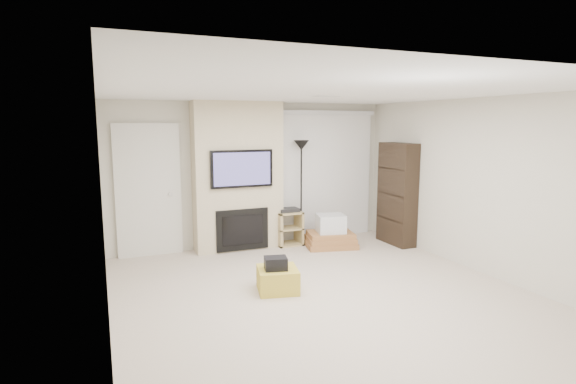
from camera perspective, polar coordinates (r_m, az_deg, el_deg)
name	(u,v)px	position (r m, az deg, el deg)	size (l,w,h in m)	color
floor	(325,296)	(5.76, 4.77, -13.08)	(5.00, 5.50, 0.00)	beige
ceiling	(328,92)	(5.36, 5.11, 12.59)	(5.00, 5.50, 0.00)	white
wall_back	(254,174)	(7.93, -4.36, 2.26)	(5.00, 2.50, 0.00)	beige
wall_front	(526,261)	(3.31, 27.95, -7.78)	(5.00, 2.50, 0.00)	beige
wall_left	(103,214)	(4.81, -22.48, -2.54)	(5.50, 2.50, 0.00)	beige
wall_right	(483,186)	(6.94, 23.53, 0.65)	(5.50, 2.50, 0.00)	beige
hvac_vent	(327,96)	(6.25, 4.91, 12.00)	(0.35, 0.18, 0.01)	silver
ottoman	(278,280)	(5.87, -1.32, -11.05)	(0.50, 0.50, 0.30)	gold
black_bag	(276,263)	(5.75, -1.57, -9.04)	(0.28, 0.22, 0.16)	black
fireplace_wall	(238,177)	(7.63, -6.35, 1.88)	(1.50, 0.47, 2.50)	beige
entry_door	(148,191)	(7.55, -17.31, 0.07)	(1.02, 0.11, 2.14)	silver
vertical_blinds	(326,170)	(8.43, 4.82, 2.79)	(1.98, 0.10, 2.37)	silver
floor_lamp	(301,162)	(7.98, 1.70, 3.78)	(0.27, 0.27, 1.84)	black
av_stand	(288,226)	(7.96, 0.04, -4.29)	(0.45, 0.38, 0.66)	tan
box_stack	(330,234)	(7.90, 5.42, -5.39)	(0.97, 0.82, 0.57)	#A56D3E
bookshelf	(397,194)	(8.19, 13.69, -0.23)	(0.30, 0.80, 1.80)	black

